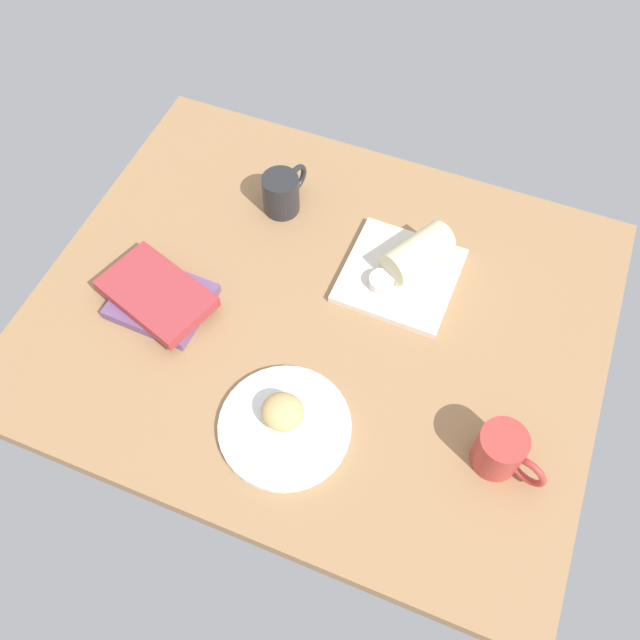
{
  "coord_description": "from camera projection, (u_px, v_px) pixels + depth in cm",
  "views": [
    {
      "loc": [
        -26.48,
        65.93,
        116.03
      ],
      "look_at": [
        -1.62,
        3.74,
        7.0
      ],
      "focal_mm": 37.92,
      "sensor_mm": 36.0,
      "label": 1
    }
  ],
  "objects": [
    {
      "name": "second_mug",
      "position": [
        502.0,
        451.0,
        1.13
      ],
      "size": [
        12.77,
        8.27,
        9.13
      ],
      "color": "#B23833",
      "rests_on": "dining_table"
    },
    {
      "name": "sauce_cup",
      "position": [
        381.0,
        282.0,
        1.33
      ],
      "size": [
        5.03,
        5.03,
        2.36
      ],
      "color": "silver",
      "rests_on": "square_plate"
    },
    {
      "name": "breakfast_wrap",
      "position": [
        417.0,
        253.0,
        1.34
      ],
      "size": [
        13.14,
        15.77,
        7.1
      ],
      "primitive_type": "cylinder",
      "rotation": [
        1.57,
        0.0,
        5.77
      ],
      "color": "beige",
      "rests_on": "square_plate"
    },
    {
      "name": "square_plate",
      "position": [
        400.0,
        275.0,
        1.36
      ],
      "size": [
        22.6,
        22.6,
        1.6
      ],
      "primitive_type": "cube",
      "rotation": [
        0.0,
        0.0,
        -0.02
      ],
      "color": "silver",
      "rests_on": "dining_table"
    },
    {
      "name": "coffee_mug",
      "position": [
        282.0,
        192.0,
        1.43
      ],
      "size": [
        7.77,
        12.44,
        9.0
      ],
      "color": "#262628",
      "rests_on": "dining_table"
    },
    {
      "name": "round_plate",
      "position": [
        285.0,
        427.0,
        1.19
      ],
      "size": [
        23.59,
        23.59,
        1.4
      ],
      "primitive_type": "cylinder",
      "color": "white",
      "rests_on": "dining_table"
    },
    {
      "name": "dining_table",
      "position": [
        319.0,
        316.0,
        1.34
      ],
      "size": [
        110.0,
        90.0,
        4.0
      ],
      "primitive_type": "cube",
      "color": "#9E754C",
      "rests_on": "ground"
    },
    {
      "name": "scone_pastry",
      "position": [
        283.0,
        412.0,
        1.17
      ],
      "size": [
        7.99,
        7.48,
        5.2
      ],
      "primitive_type": "ellipsoid",
      "rotation": [
        0.0,
        0.0,
        0.05
      ],
      "color": "tan",
      "rests_on": "round_plate"
    },
    {
      "name": "book_stack",
      "position": [
        159.0,
        297.0,
        1.31
      ],
      "size": [
        24.55,
        19.41,
        4.87
      ],
      "color": "#6B4C7A",
      "rests_on": "dining_table"
    }
  ]
}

